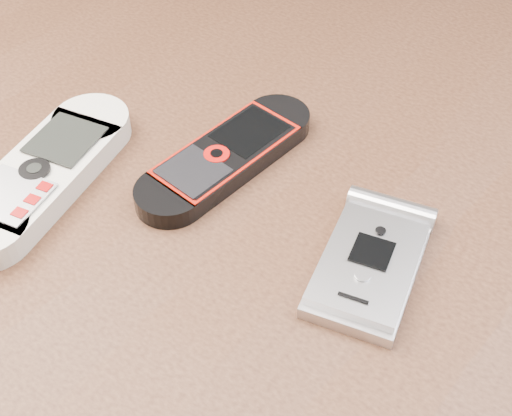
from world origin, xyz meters
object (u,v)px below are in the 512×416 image
object	(u,v)px
table	(251,312)
nokia_black_red	(227,156)
nokia_white	(43,173)
motorola_razr	(369,263)

from	to	relation	value
table	nokia_black_red	size ratio (longest dim) A/B	7.82
table	nokia_black_red	xyz separation A→B (m)	(-0.04, 0.03, 0.11)
nokia_white	motorola_razr	distance (m)	0.22
table	nokia_black_red	bearing A→B (deg)	144.79
nokia_black_red	motorola_razr	xyz separation A→B (m)	(0.13, -0.03, 0.00)
nokia_white	nokia_black_red	size ratio (longest dim) A/B	1.10
nokia_white	motorola_razr	bearing A→B (deg)	4.73
nokia_black_red	motorola_razr	world-z (taller)	motorola_razr
nokia_white	nokia_black_red	xyz separation A→B (m)	(0.09, 0.09, -0.00)
table	nokia_white	distance (m)	0.18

